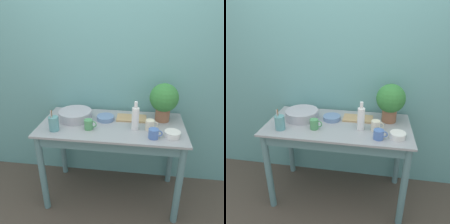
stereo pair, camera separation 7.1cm
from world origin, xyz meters
TOP-DOWN VIEW (x-y plane):
  - ground_plane at (0.00, 0.00)m, footprint 12.00×12.00m
  - wall_back at (0.00, 0.70)m, footprint 6.00×0.05m
  - counter_table at (0.00, 0.30)m, footprint 1.33×0.65m
  - potted_plant at (0.47, 0.47)m, footprint 0.27×0.27m
  - bowl_wash_large at (-0.37, 0.38)m, footprint 0.32×0.32m
  - bottle_tall at (0.21, 0.25)m, footprint 0.06×0.06m
  - mug_blue at (0.37, 0.11)m, footprint 0.12×0.08m
  - mug_cream at (0.35, 0.26)m, footprint 0.11×0.08m
  - mug_green at (-0.19, 0.19)m, footprint 0.11×0.08m
  - bowl_small_blue at (-0.07, 0.40)m, footprint 0.17×0.17m
  - bowl_small_enamel_white at (0.53, 0.15)m, footprint 0.13×0.13m
  - utensil_cup at (-0.48, 0.13)m, footprint 0.09×0.09m
  - tray_board at (0.17, 0.46)m, footprint 0.29×0.16m

SIDE VIEW (x-z plane):
  - ground_plane at x=0.00m, z-range 0.00..0.00m
  - counter_table at x=0.00m, z-range 0.25..1.08m
  - tray_board at x=0.17m, z-range 0.83..0.85m
  - bowl_small_blue at x=-0.07m, z-range 0.83..0.88m
  - bowl_small_enamel_white at x=0.53m, z-range 0.83..0.88m
  - mug_blue at x=0.37m, z-range 0.83..0.92m
  - bowl_wash_large at x=-0.37m, z-range 0.83..0.92m
  - mug_green at x=-0.19m, z-range 0.83..0.93m
  - mug_cream at x=0.35m, z-range 0.83..0.93m
  - utensil_cup at x=-0.48m, z-range 0.80..1.00m
  - bottle_tall at x=0.21m, z-range 0.81..1.07m
  - potted_plant at x=0.47m, z-range 0.87..1.23m
  - wall_back at x=0.00m, z-range 0.00..2.40m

